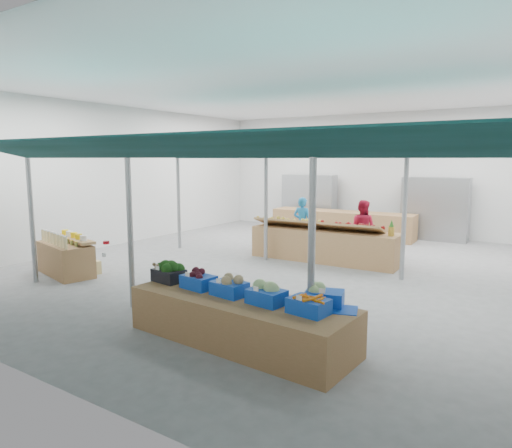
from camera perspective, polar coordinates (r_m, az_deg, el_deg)
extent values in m
plane|color=slate|center=(11.00, 4.29, -5.61)|extent=(13.00, 13.00, 0.00)
plane|color=silver|center=(10.81, 4.54, 16.57)|extent=(13.00, 13.00, 0.00)
plane|color=silver|center=(16.70, 15.22, 6.10)|extent=(12.00, 0.00, 12.00)
plane|color=silver|center=(14.56, -16.91, 5.78)|extent=(0.00, 13.00, 13.00)
cylinder|color=gray|center=(10.65, -26.28, 1.30)|extent=(0.10, 0.10, 3.00)
cylinder|color=gray|center=(13.49, -9.67, 3.30)|extent=(0.10, 0.10, 3.00)
cylinder|color=gray|center=(8.22, -15.49, 0.07)|extent=(0.10, 0.10, 3.00)
cylinder|color=gray|center=(11.68, 1.24, 2.68)|extent=(0.10, 0.10, 3.00)
cylinder|color=gray|center=(6.09, 6.98, -2.45)|extent=(0.10, 0.10, 3.00)
cylinder|color=gray|center=(10.29, 18.07, 1.53)|extent=(0.10, 0.10, 3.00)
cylinder|color=gray|center=(6.94, -6.12, 10.06)|extent=(10.00, 0.06, 0.06)
cylinder|color=gray|center=(10.81, 9.28, 9.30)|extent=(10.00, 0.06, 0.06)
cube|color=#0A2B28|center=(6.44, -9.81, 9.51)|extent=(9.50, 1.28, 0.30)
cube|color=#0A2B28|center=(7.45, -2.92, 9.42)|extent=(9.50, 1.28, 0.30)
cube|color=#0A2B28|center=(10.22, 7.79, 9.01)|extent=(9.50, 1.28, 0.30)
cube|color=#0A2B28|center=(11.41, 10.61, 8.85)|extent=(9.50, 1.28, 0.30)
cube|color=#B23F33|center=(17.24, 6.63, 2.73)|extent=(2.00, 0.50, 2.00)
cube|color=#B23F33|center=(15.78, 21.43, 1.72)|extent=(2.00, 0.50, 2.00)
cube|color=brown|center=(11.22, -22.69, -4.07)|extent=(1.75, 1.10, 0.72)
cube|color=#997247|center=(11.22, -21.74, -1.76)|extent=(1.65, 0.70, 0.06)
cube|color=brown|center=(6.67, -2.06, -11.88)|extent=(3.45, 1.34, 0.66)
cube|color=brown|center=(11.87, 8.50, -2.65)|extent=(3.83, 1.02, 0.82)
cube|color=brown|center=(15.69, 10.67, 0.01)|extent=(4.83, 1.21, 0.86)
cube|color=#1042B4|center=(6.27, 9.86, -13.27)|extent=(0.65, 0.54, 0.67)
imported|color=#1B74B4|center=(13.31, 5.80, 0.11)|extent=(0.57, 0.38, 1.52)
imported|color=#A61430|center=(12.60, 13.10, -0.52)|extent=(0.76, 0.60, 1.52)
cube|color=black|center=(7.50, -10.84, -6.32)|extent=(0.54, 0.41, 0.20)
cube|color=white|center=(7.33, -12.22, -5.41)|extent=(0.08, 0.02, 0.06)
cube|color=#1042B4|center=(7.05, -7.19, -7.18)|extent=(0.54, 0.41, 0.20)
cube|color=white|center=(6.86, -8.58, -6.24)|extent=(0.08, 0.02, 0.06)
cube|color=#1042B4|center=(6.65, -3.35, -8.06)|extent=(0.54, 0.41, 0.20)
cube|color=white|center=(6.46, -4.72, -7.10)|extent=(0.08, 0.02, 0.06)
cube|color=#1042B4|center=(6.27, 1.32, -9.08)|extent=(0.54, 0.41, 0.20)
cube|color=white|center=(6.06, 0.00, -8.10)|extent=(0.08, 0.02, 0.06)
cube|color=#1042B4|center=(5.93, 6.60, -10.15)|extent=(0.54, 0.41, 0.20)
cube|color=white|center=(5.71, 5.38, -9.17)|extent=(0.08, 0.02, 0.06)
sphere|color=brown|center=(7.50, -12.24, -5.26)|extent=(0.09, 0.09, 0.09)
sphere|color=brown|center=(7.51, -12.63, -4.94)|extent=(0.06, 0.06, 0.06)
cylinder|color=red|center=(8.76, -18.22, -2.22)|extent=(0.12, 0.12, 0.05)
cube|color=white|center=(8.76, -18.46, -3.69)|extent=(0.10, 0.01, 0.07)
cube|color=#997247|center=(12.08, 4.42, 0.14)|extent=(1.94, 0.79, 0.26)
cube|color=#997247|center=(11.43, 11.94, -0.47)|extent=(1.54, 0.77, 0.26)
cylinder|color=#8C6019|center=(11.16, 16.55, -0.89)|extent=(0.14, 0.14, 0.22)
cone|color=#26661E|center=(11.13, 16.59, 0.07)|extent=(0.12, 0.12, 0.18)
cube|color=#1042B4|center=(6.28, 8.56, -9.13)|extent=(0.58, 0.47, 0.20)
cube|color=white|center=(6.03, 8.26, -8.28)|extent=(0.08, 0.03, 0.06)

